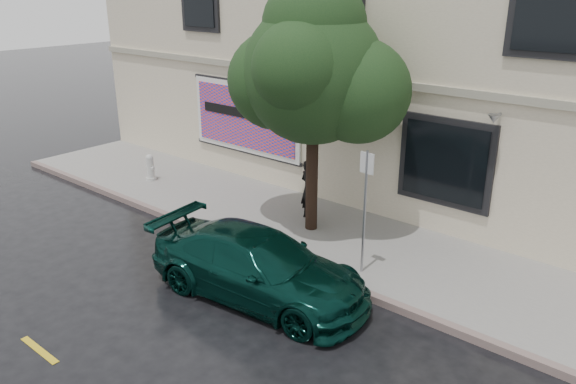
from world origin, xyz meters
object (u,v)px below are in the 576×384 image
Objects in this scene: car at (258,266)px; street_tree at (313,74)px; fire_hydrant at (150,168)px; pedestrian at (309,190)px.

street_tree is (-1.01, 3.01, 3.26)m from car.
street_tree reaches higher than car.
fire_hydrant is (-7.01, 2.70, -0.12)m from car.
pedestrian is at bearing 20.71° from fire_hydrant.
fire_hydrant is at bearing 62.66° from car.
pedestrian is 3.05m from street_tree.
street_tree is at bearing 12.39° from car.
street_tree reaches higher than pedestrian.
fire_hydrant is (-5.57, -0.75, -0.39)m from pedestrian.
street_tree is at bearing 16.04° from fire_hydrant.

